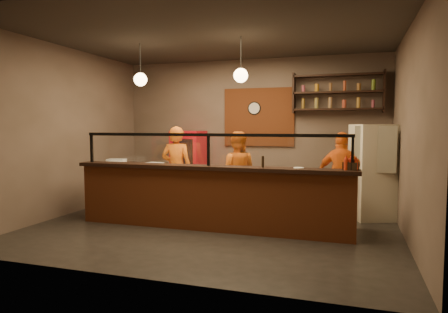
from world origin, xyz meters
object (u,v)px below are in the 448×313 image
(pizza_dough, at_px, (234,172))
(pepper_mill, at_px, (263,162))
(condiment_caddy, at_px, (351,166))
(wall_clock, at_px, (254,108))
(red_cooler, at_px, (189,165))
(cook_right, at_px, (342,176))
(cook_left, at_px, (177,169))
(cook_mid, at_px, (237,173))
(fridge, at_px, (374,172))

(pizza_dough, height_order, pepper_mill, pepper_mill)
(pepper_mill, bearing_deg, pizza_dough, 138.21)
(condiment_caddy, bearing_deg, wall_clock, 127.94)
(wall_clock, height_order, red_cooler, wall_clock)
(cook_right, distance_m, pizza_dough, 1.98)
(cook_left, height_order, pizza_dough, cook_left)
(cook_mid, bearing_deg, wall_clock, -98.37)
(pepper_mill, bearing_deg, cook_left, 150.79)
(cook_left, bearing_deg, cook_mid, -172.86)
(pizza_dough, height_order, condiment_caddy, condiment_caddy)
(fridge, relative_size, red_cooler, 1.09)
(condiment_caddy, bearing_deg, pepper_mill, -177.23)
(condiment_caddy, height_order, pepper_mill, pepper_mill)
(pizza_dough, bearing_deg, cook_mid, 102.50)
(cook_mid, distance_m, fridge, 2.53)
(wall_clock, relative_size, fridge, 0.17)
(wall_clock, height_order, cook_right, wall_clock)
(red_cooler, bearing_deg, cook_right, -14.18)
(condiment_caddy, bearing_deg, cook_right, 96.28)
(cook_mid, bearing_deg, red_cooler, -45.59)
(cook_right, distance_m, condiment_caddy, 1.41)
(red_cooler, bearing_deg, condiment_caddy, -31.26)
(cook_right, xyz_separation_m, condiment_caddy, (0.15, -1.36, 0.32))
(cook_left, distance_m, pizza_dough, 1.44)
(cook_right, bearing_deg, cook_mid, 11.22)
(wall_clock, distance_m, fridge, 2.99)
(cook_mid, relative_size, red_cooler, 1.01)
(cook_left, distance_m, red_cooler, 1.39)
(wall_clock, relative_size, cook_mid, 0.19)
(fridge, xyz_separation_m, condiment_caddy, (-0.40, -1.61, 0.25))
(cook_left, distance_m, pepper_mill, 2.27)
(cook_mid, bearing_deg, pepper_mill, 112.83)
(pepper_mill, bearing_deg, cook_mid, 121.15)
(cook_left, height_order, red_cooler, cook_left)
(cook_mid, bearing_deg, cook_right, 174.75)
(cook_mid, height_order, condiment_caddy, cook_mid)
(wall_clock, relative_size, pizza_dough, 0.59)
(wall_clock, height_order, cook_left, wall_clock)
(pizza_dough, distance_m, pepper_mill, 0.88)
(red_cooler, bearing_deg, cook_left, -74.48)
(cook_mid, height_order, red_cooler, cook_mid)
(cook_left, relative_size, cook_mid, 1.06)
(cook_left, bearing_deg, fridge, -174.72)
(cook_left, xyz_separation_m, red_cooler, (-0.31, 1.35, -0.05))
(cook_mid, xyz_separation_m, pizza_dough, (0.17, -0.76, 0.11))
(fridge, height_order, condiment_caddy, fridge)
(pizza_dough, bearing_deg, cook_left, 158.15)
(wall_clock, xyz_separation_m, fridge, (2.50, -1.08, -1.23))
(cook_left, bearing_deg, condiment_caddy, 158.72)
(wall_clock, height_order, pizza_dough, wall_clock)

